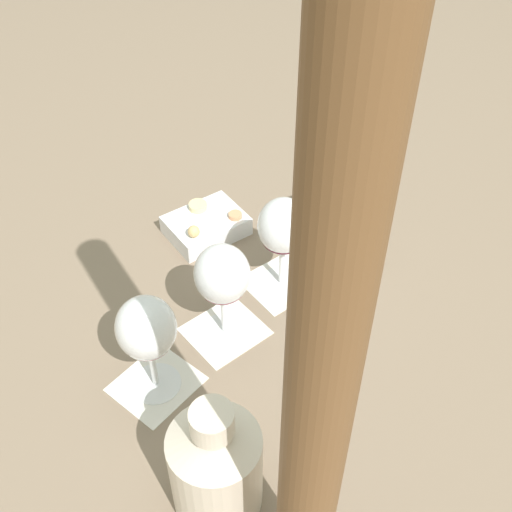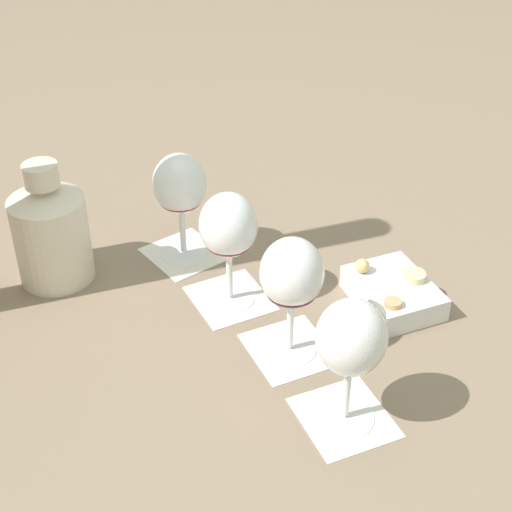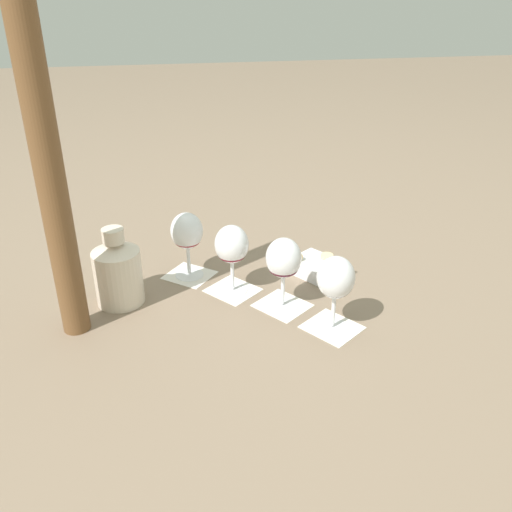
{
  "view_description": "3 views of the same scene",
  "coord_description": "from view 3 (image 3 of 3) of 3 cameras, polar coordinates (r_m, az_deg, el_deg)",
  "views": [
    {
      "loc": [
        -0.67,
        0.0,
        0.76
      ],
      "look_at": [
        0.0,
        -0.0,
        0.11
      ],
      "focal_mm": 45.0,
      "sensor_mm": 36.0,
      "label": 1
    },
    {
      "loc": [
        0.18,
        -0.81,
        0.68
      ],
      "look_at": [
        0.0,
        -0.0,
        0.11
      ],
      "focal_mm": 55.0,
      "sensor_mm": 36.0,
      "label": 2
    },
    {
      "loc": [
        -0.2,
        -1.07,
        0.67
      ],
      "look_at": [
        0.0,
        -0.0,
        0.11
      ],
      "focal_mm": 38.0,
      "sensor_mm": 36.0,
      "label": 3
    }
  ],
  "objects": [
    {
      "name": "tasting_card_1",
      "position": [
        1.31,
        -2.47,
        -3.59
      ],
      "size": [
        0.15,
        0.15,
        0.0
      ],
      "color": "silver",
      "rests_on": "ground_plane"
    },
    {
      "name": "wine_glass_1",
      "position": [
        1.26,
        -2.57,
        0.88
      ],
      "size": [
        0.08,
        0.08,
        0.17
      ],
      "color": "white",
      "rests_on": "tasting_card_1"
    },
    {
      "name": "ground_plane",
      "position": [
        1.28,
        -0.13,
        -4.47
      ],
      "size": [
        8.0,
        8.0,
        0.0
      ],
      "primitive_type": "plane",
      "color": "#7F6B56"
    },
    {
      "name": "wine_glass_0",
      "position": [
        1.33,
        -7.28,
        2.3
      ],
      "size": [
        0.08,
        0.08,
        0.17
      ],
      "color": "white",
      "rests_on": "tasting_card_0"
    },
    {
      "name": "tasting_card_2",
      "position": [
        1.25,
        2.79,
        -5.19
      ],
      "size": [
        0.15,
        0.15,
        0.0
      ],
      "color": "silver",
      "rests_on": "ground_plane"
    },
    {
      "name": "wine_glass_2",
      "position": [
        1.2,
        2.92,
        -0.57
      ],
      "size": [
        0.08,
        0.08,
        0.17
      ],
      "color": "white",
      "rests_on": "tasting_card_2"
    },
    {
      "name": "ceramic_vase",
      "position": [
        1.27,
        -14.35,
        -1.55
      ],
      "size": [
        0.11,
        0.11,
        0.19
      ],
      "color": "beige",
      "rests_on": "ground_plane"
    },
    {
      "name": "umbrella_pole",
      "position": [
        1.09,
        -21.0,
        8.66
      ],
      "size": [
        0.06,
        0.06,
        0.72
      ],
      "color": "brown",
      "rests_on": "ground_plane"
    },
    {
      "name": "snack_dish",
      "position": [
        1.38,
        6.57,
        -1.21
      ],
      "size": [
        0.16,
        0.16,
        0.06
      ],
      "color": "silver",
      "rests_on": "ground_plane"
    },
    {
      "name": "tasting_card_0",
      "position": [
        1.39,
        -7.01,
        -1.99
      ],
      "size": [
        0.15,
        0.15,
        0.0
      ],
      "color": "silver",
      "rests_on": "ground_plane"
    },
    {
      "name": "wine_glass_3",
      "position": [
        1.13,
        8.38,
        -2.64
      ],
      "size": [
        0.08,
        0.08,
        0.17
      ],
      "color": "white",
      "rests_on": "tasting_card_3"
    },
    {
      "name": "tasting_card_3",
      "position": [
        1.19,
        8.01,
        -7.42
      ],
      "size": [
        0.15,
        0.15,
        0.0
      ],
      "color": "silver",
      "rests_on": "ground_plane"
    }
  ]
}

